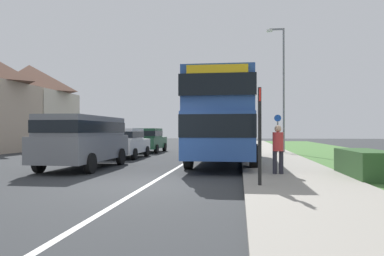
# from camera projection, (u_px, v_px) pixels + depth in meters

# --- Properties ---
(ground_plane) EXTENTS (120.00, 120.00, 0.00)m
(ground_plane) POSITION_uv_depth(u_px,v_px,m) (147.00, 186.00, 9.70)
(ground_plane) COLOR #2D3033
(lane_marking_centre) EXTENTS (0.14, 60.00, 0.01)m
(lane_marking_centre) POSITION_uv_depth(u_px,v_px,m) (189.00, 161.00, 17.63)
(lane_marking_centre) COLOR silver
(lane_marking_centre) RESTS_ON ground_plane
(pavement_near_side) EXTENTS (3.20, 68.00, 0.12)m
(pavement_near_side) POSITION_uv_depth(u_px,v_px,m) (280.00, 165.00, 15.10)
(pavement_near_side) COLOR gray
(pavement_near_side) RESTS_ON ground_plane
(roadside_hedge) EXTENTS (1.10, 2.90, 0.90)m
(roadside_hedge) POSITION_uv_depth(u_px,v_px,m) (365.00, 165.00, 10.86)
(roadside_hedge) COLOR #2D5128
(roadside_hedge) RESTS_ON ground_plane
(double_decker_bus) EXTENTS (2.80, 10.20, 3.70)m
(double_decker_bus) POSITION_uv_depth(u_px,v_px,m) (224.00, 117.00, 16.49)
(double_decker_bus) COLOR #284C93
(double_decker_bus) RESTS_ON ground_plane
(parked_van_grey) EXTENTS (2.11, 5.15, 2.06)m
(parked_van_grey) POSITION_uv_depth(u_px,v_px,m) (84.00, 137.00, 14.09)
(parked_van_grey) COLOR slate
(parked_van_grey) RESTS_ON ground_plane
(parked_car_white) EXTENTS (2.00, 3.94, 1.61)m
(parked_car_white) POSITION_uv_depth(u_px,v_px,m) (125.00, 142.00, 19.47)
(parked_car_white) COLOR silver
(parked_car_white) RESTS_ON ground_plane
(parked_car_dark_green) EXTENTS (1.91, 4.09, 1.65)m
(parked_car_dark_green) POSITION_uv_depth(u_px,v_px,m) (148.00, 139.00, 24.54)
(parked_car_dark_green) COLOR #19472D
(parked_car_dark_green) RESTS_ON ground_plane
(pedestrian_at_stop) EXTENTS (0.34, 0.34, 1.67)m
(pedestrian_at_stop) POSITION_uv_depth(u_px,v_px,m) (278.00, 147.00, 11.35)
(pedestrian_at_stop) COLOR #23232D
(pedestrian_at_stop) RESTS_ON ground_plane
(bus_stop_sign) EXTENTS (0.09, 0.52, 2.60)m
(bus_stop_sign) POSITION_uv_depth(u_px,v_px,m) (260.00, 129.00, 9.02)
(bus_stop_sign) COLOR black
(bus_stop_sign) RESTS_ON ground_plane
(cycle_route_sign) EXTENTS (0.44, 0.08, 2.52)m
(cycle_route_sign) POSITION_uv_depth(u_px,v_px,m) (278.00, 132.00, 22.67)
(cycle_route_sign) COLOR slate
(cycle_route_sign) RESTS_ON ground_plane
(street_lamp_mid) EXTENTS (1.14, 0.20, 8.09)m
(street_lamp_mid) POSITION_uv_depth(u_px,v_px,m) (282.00, 82.00, 22.86)
(street_lamp_mid) COLOR slate
(street_lamp_mid) RESTS_ON ground_plane
(house_terrace_far_side) EXTENTS (6.31, 12.53, 7.20)m
(house_terrace_far_side) POSITION_uv_depth(u_px,v_px,m) (5.00, 104.00, 27.66)
(house_terrace_far_side) COLOR tan
(house_terrace_far_side) RESTS_ON ground_plane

